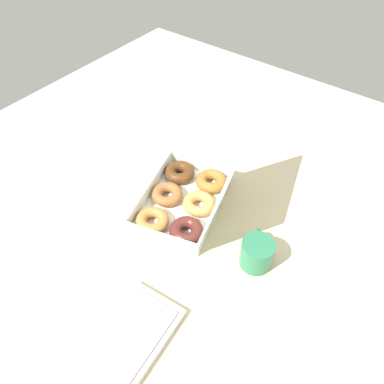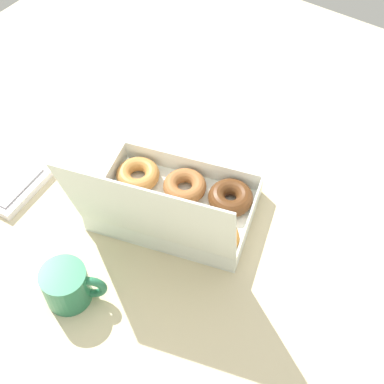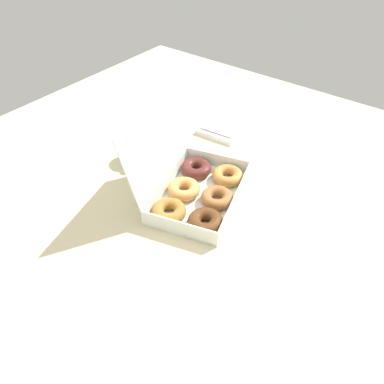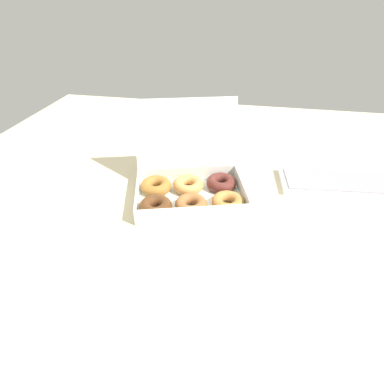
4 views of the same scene
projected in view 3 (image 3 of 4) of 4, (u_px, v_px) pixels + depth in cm
name	position (u px, v px, depth cm)	size (l,w,h in cm)	color
ground_plane	(192.00, 203.00, 111.48)	(180.00, 180.00, 2.00)	beige
donut_box	(195.00, 189.00, 109.61)	(38.67, 35.18, 26.64)	white
keyboard	(238.00, 114.00, 146.76)	(39.99, 18.36, 2.20)	white
coffee_mug	(140.00, 147.00, 124.24)	(11.38, 8.98, 8.16)	#2B7852
paper_napkin	(295.00, 197.00, 111.77)	(12.00, 10.20, 0.15)	white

